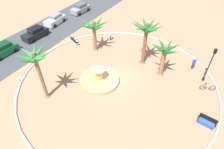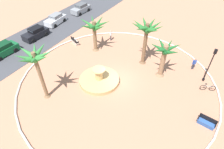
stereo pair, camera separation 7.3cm
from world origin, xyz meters
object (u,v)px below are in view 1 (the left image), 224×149
at_px(palm_tree_far_side, 164,54).
at_px(bench_east, 75,42).
at_px(palm_tree_by_curb, 94,28).
at_px(lamppost, 210,63).
at_px(parked_car_second, 35,33).
at_px(bench_west, 206,122).
at_px(person_cyclist_helmet, 194,63).
at_px(person_cyclist_photo, 110,35).
at_px(palm_tree_mid_plaza, 36,61).
at_px(bicycle_red_frame, 208,87).
at_px(fountain, 99,80).
at_px(palm_tree_near_fountain, 146,32).
at_px(parked_car_leftmost, 3,50).
at_px(parked_car_third, 55,20).
at_px(parked_car_rightmost, 80,9).

height_order(palm_tree_far_side, bench_east, palm_tree_far_side).
distance_m(palm_tree_by_curb, lamppost, 14.62).
xyz_separation_m(palm_tree_far_side, parked_car_second, (-1.43, 19.72, -2.35)).
bearing_deg(palm_tree_far_side, bench_west, -126.62).
distance_m(person_cyclist_helmet, person_cyclist_photo, 12.49).
bearing_deg(bench_west, parked_car_second, 83.08).
bearing_deg(bench_east, parked_car_second, 104.65).
bearing_deg(parked_car_second, lamppost, -82.68).
distance_m(palm_tree_mid_plaza, bicycle_red_frame, 18.21).
relative_size(fountain, palm_tree_near_fountain, 0.80).
bearing_deg(parked_car_leftmost, bicycle_red_frame, -74.17).
bearing_deg(bench_east, person_cyclist_photo, -47.87).
xyz_separation_m(palm_tree_mid_plaza, parked_car_third, (13.28, 11.22, -4.02)).
bearing_deg(palm_tree_mid_plaza, palm_tree_by_curb, 3.21).
relative_size(palm_tree_far_side, bicycle_red_frame, 2.77).
bearing_deg(parked_car_rightmost, parked_car_second, 179.50).
distance_m(palm_tree_mid_plaza, parked_car_second, 13.86).
distance_m(bench_west, parked_car_second, 26.07).
bearing_deg(fountain, palm_tree_mid_plaza, 143.78).
bearing_deg(parked_car_third, palm_tree_by_curb, -106.86).
bearing_deg(palm_tree_mid_plaza, parked_car_rightmost, 28.25).
bearing_deg(fountain, bench_west, -89.24).
bearing_deg(lamppost, parked_car_second, 97.32).
bearing_deg(lamppost, parked_car_third, 85.47).
xyz_separation_m(palm_tree_near_fountain, parked_car_leftmost, (-8.14, 17.20, -3.73)).
relative_size(bench_east, parked_car_third, 0.41).
xyz_separation_m(bench_east, parked_car_leftmost, (-7.18, 6.65, 0.43)).
xyz_separation_m(palm_tree_by_curb, palm_tree_mid_plaza, (-10.05, -0.56, 1.40)).
bearing_deg(bench_east, parked_car_rightmost, 33.32).
height_order(parked_car_second, parked_car_third, same).
xyz_separation_m(bench_west, parked_car_leftmost, (-2.37, 26.18, 0.43)).
bearing_deg(fountain, parked_car_third, 60.25).
xyz_separation_m(bench_west, person_cyclist_photo, (8.45, 15.49, 0.59)).
bearing_deg(person_cyclist_photo, palm_tree_mid_plaza, -179.61).
height_order(fountain, bench_east, fountain).
bearing_deg(bench_east, person_cyclist_helmet, -79.77).
bearing_deg(person_cyclist_helmet, parked_car_leftmost, 113.68).
bearing_deg(bench_east, palm_tree_near_fountain, -84.76).
height_order(palm_tree_mid_plaza, parked_car_second, palm_tree_mid_plaza).
xyz_separation_m(palm_tree_mid_plaza, bicycle_red_frame, (9.84, -14.67, -4.42)).
bearing_deg(bench_east, bench_west, -103.82).
bearing_deg(palm_tree_far_side, fountain, 129.67).
relative_size(person_cyclist_photo, parked_car_leftmost, 0.41).
distance_m(parked_car_third, parked_car_rightmost, 6.09).
distance_m(fountain, bench_east, 9.13).
bearing_deg(fountain, lamppost, -58.33).
xyz_separation_m(palm_tree_mid_plaza, person_cyclist_photo, (13.45, 0.09, -3.87)).
xyz_separation_m(fountain, parked_car_second, (3.30, 14.02, 0.49)).
bearing_deg(palm_tree_near_fountain, palm_tree_by_curb, 95.85).
height_order(palm_tree_by_curb, bicycle_red_frame, palm_tree_by_curb).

